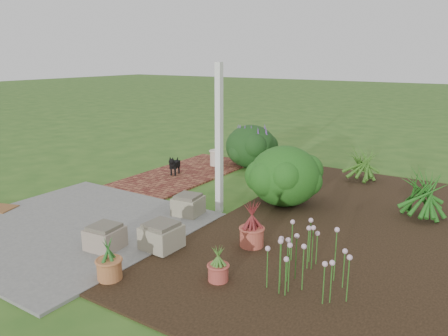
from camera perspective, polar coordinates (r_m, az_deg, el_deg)
The scene contains 18 objects.
ground at distance 7.59m, azimuth -2.93°, elevation -5.55°, with size 80.00×80.00×0.00m, color #2B581C.
concrete_patio at distance 7.25m, azimuth -19.40°, elevation -7.21°, with size 3.50×3.50×0.04m, color slate.
brick_path at distance 9.90m, azimuth -4.94°, elevation -0.66°, with size 1.60×3.50×0.04m, color #5B241D.
garden_bed at distance 6.98m, azimuth 16.64°, elevation -7.89°, with size 4.00×7.00×0.03m, color black.
veranda_post at distance 7.17m, azimuth -0.64°, elevation 3.64°, with size 0.10×0.10×2.50m, color white.
stone_trough_near at distance 6.24m, azimuth -15.27°, elevation -8.83°, with size 0.43×0.43×0.29m, color gray.
stone_trough_mid at distance 6.09m, azimuth -8.15°, elevation -8.92°, with size 0.47×0.47×0.31m, color gray.
stone_trough_far at distance 7.28m, azimuth -4.70°, elevation -4.93°, with size 0.43×0.43×0.29m, color gray.
black_dog at distance 9.65m, azimuth -6.52°, elevation 0.48°, with size 0.24×0.45×0.40m.
cream_ceramic_urn at distance 10.43m, azimuth -1.09°, elevation 1.32°, with size 0.27×0.27×0.36m, color beige.
evergreen_shrub at distance 7.78m, azimuth 7.92°, elevation -0.82°, with size 1.26×1.26×1.07m, color #0B3C0B.
agapanthus_clump_back at distance 7.75m, azimuth 24.57°, elevation -2.62°, with size 1.03×1.03×0.93m, color #0D390B, non-canonical shape.
agapanthus_clump_front at distance 9.61m, azimuth 17.59°, elevation 0.84°, with size 0.93×0.93×0.82m, color #113A10, non-canonical shape.
pink_flower_patch at distance 5.23m, azimuth 11.91°, elevation -11.01°, with size 1.08×1.08×0.69m, color #113D0F, non-canonical shape.
terracotta_pot_bronze at distance 6.13m, azimuth 3.64°, elevation -8.95°, with size 0.33×0.33×0.27m, color #AF4D3B.
terracotta_pot_small_left at distance 5.27m, azimuth -0.76°, elevation -13.50°, with size 0.24×0.24×0.20m, color #A74338.
terracotta_pot_small_right at distance 5.46m, azimuth -14.74°, elevation -12.66°, with size 0.29×0.29×0.25m, color #A96539.
purple_flowering_bush at distance 10.48m, azimuth 3.53°, elevation 3.00°, with size 1.21×1.21×1.03m, color black.
Camera 1 is at (4.22, -5.75, 2.61)m, focal length 35.00 mm.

